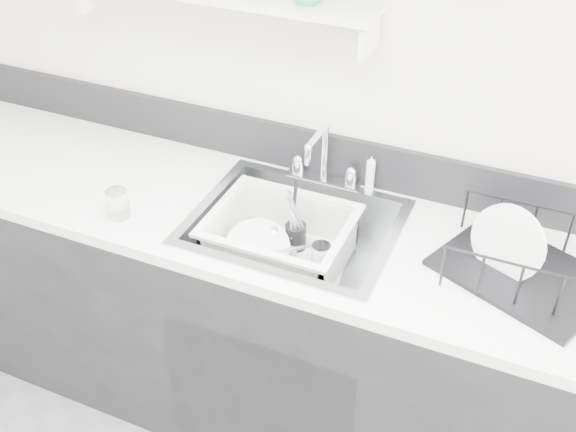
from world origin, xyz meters
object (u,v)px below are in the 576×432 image
at_px(counter_run, 294,327).
at_px(sink, 294,245).
at_px(wash_tub, 280,240).
at_px(dish_rack, 526,254).

relative_size(counter_run, sink, 5.00).
height_order(counter_run, wash_tub, wash_tub).
bearing_deg(dish_rack, sink, -154.26).
distance_m(counter_run, wash_tub, 0.38).
height_order(wash_tub, dish_rack, dish_rack).
distance_m(sink, wash_tub, 0.05).
xyz_separation_m(counter_run, dish_rack, (0.68, 0.03, 0.54)).
relative_size(counter_run, dish_rack, 7.23).
bearing_deg(counter_run, dish_rack, 2.51).
bearing_deg(wash_tub, counter_run, 4.83).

